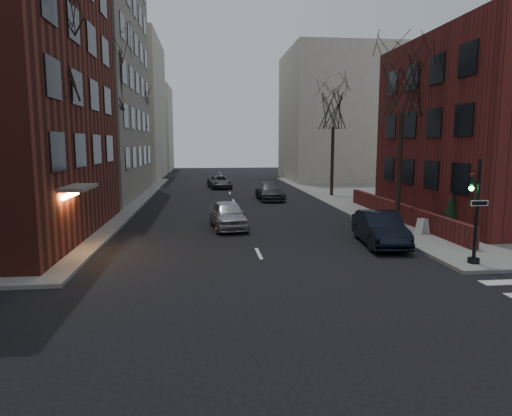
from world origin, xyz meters
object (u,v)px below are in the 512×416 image
(tree_right_a, at_px, (403,83))
(streetlamp_near, at_px, (108,151))
(parked_sedan, at_px, (380,229))
(sandwich_board, at_px, (422,226))
(traffic_signal, at_px, (475,218))
(tree_left_b, at_px, (108,81))
(tree_left_c, at_px, (138,109))
(streetlamp_far, at_px, (148,147))
(tree_left_a, at_px, (50,55))
(evergreen_shrub, at_px, (451,212))
(car_lane_silver, at_px, (228,215))
(car_lane_gray, at_px, (270,191))
(car_lane_far, at_px, (220,182))
(tree_right_b, at_px, (334,109))

(tree_right_a, bearing_deg, streetlamp_near, 166.76)
(streetlamp_near, distance_m, parked_sedan, 16.99)
(tree_right_a, distance_m, sandwich_board, 8.19)
(traffic_signal, height_order, tree_left_b, tree_left_b)
(tree_left_c, relative_size, streetlamp_far, 1.55)
(tree_left_a, height_order, tree_left_c, tree_left_a)
(sandwich_board, height_order, evergreen_shrub, evergreen_shrub)
(parked_sedan, bearing_deg, tree_left_a, -178.09)
(car_lane_silver, bearing_deg, evergreen_shrub, -20.78)
(sandwich_board, xyz_separation_m, evergreen_shrub, (1.69, 0.31, 0.64))
(tree_left_b, bearing_deg, streetlamp_near, -81.47)
(evergreen_shrub, bearing_deg, car_lane_gray, 115.38)
(traffic_signal, bearing_deg, tree_left_a, 163.35)
(tree_left_b, height_order, streetlamp_far, tree_left_b)
(traffic_signal, distance_m, car_lane_silver, 12.80)
(car_lane_silver, relative_size, car_lane_far, 0.96)
(tree_left_b, bearing_deg, car_lane_silver, -45.56)
(tree_left_b, relative_size, sandwich_board, 13.61)
(traffic_signal, relative_size, streetlamp_near, 0.64)
(streetlamp_near, bearing_deg, car_lane_far, 68.46)
(streetlamp_near, relative_size, car_lane_silver, 1.40)
(car_lane_silver, height_order, evergreen_shrub, evergreen_shrub)
(car_lane_silver, height_order, car_lane_gray, car_lane_silver)
(streetlamp_far, bearing_deg, evergreen_shrub, -55.47)
(car_lane_gray, bearing_deg, evergreen_shrub, -66.55)
(car_lane_far, xyz_separation_m, sandwich_board, (9.50, -26.07, -0.10))
(streetlamp_far, bearing_deg, streetlamp_near, -90.00)
(tree_left_a, xyz_separation_m, tree_left_c, (0.00, 26.00, -0.44))
(car_lane_gray, distance_m, sandwich_board, 16.71)
(streetlamp_near, bearing_deg, evergreen_shrub, -20.69)
(parked_sedan, distance_m, car_lane_silver, 8.48)
(tree_right_a, bearing_deg, streetlamp_far, 125.31)
(traffic_signal, distance_m, tree_left_a, 18.66)
(streetlamp_far, relative_size, car_lane_silver, 1.40)
(car_lane_far, bearing_deg, sandwich_board, -77.31)
(traffic_signal, xyz_separation_m, streetlamp_far, (-16.14, 33.01, 2.33))
(tree_left_a, height_order, tree_left_b, tree_left_b)
(tree_left_a, distance_m, tree_right_b, 25.19)
(traffic_signal, distance_m, streetlamp_near, 20.86)
(tree_left_a, height_order, streetlamp_far, tree_left_a)
(streetlamp_near, bearing_deg, tree_left_b, 98.53)
(sandwich_board, bearing_deg, car_lane_gray, 93.58)
(parked_sedan, relative_size, evergreen_shrub, 2.30)
(tree_left_a, xyz_separation_m, tree_left_b, (0.00, 12.00, 0.44))
(car_lane_silver, height_order, car_lane_far, car_lane_silver)
(tree_left_a, bearing_deg, evergreen_shrub, 2.92)
(evergreen_shrub, bearing_deg, streetlamp_near, 159.31)
(tree_right_a, height_order, streetlamp_far, tree_right_a)
(tree_left_c, distance_m, sandwich_board, 31.69)
(tree_left_b, relative_size, evergreen_shrub, 5.23)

